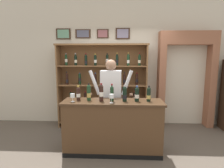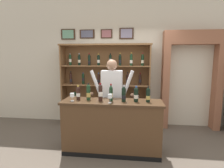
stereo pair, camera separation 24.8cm
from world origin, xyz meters
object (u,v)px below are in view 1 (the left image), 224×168
tasting_bottle_super_tuscan (137,94)px  tasting_counter (113,127)px  tasting_bottle_vin_santo (78,93)px  tasting_bottle_brunello (89,93)px  tasting_bottle_rosso (125,94)px  tasting_bottle_prosecco (149,94)px  shopkeeper (111,91)px  wine_shelf (102,83)px  wine_glass_left (73,96)px  tasting_bottle_bianco (101,93)px  tasting_bottle_riserva (112,93)px  wine_glass_center (112,97)px

tasting_bottle_super_tuscan → tasting_counter: bearing=-179.7°
tasting_bottle_vin_santo → tasting_bottle_brunello: bearing=1.0°
tasting_counter → tasting_bottle_rosso: bearing=-4.9°
tasting_bottle_prosecco → shopkeeper: bearing=144.5°
wine_shelf → tasting_bottle_vin_santo: bearing=-103.5°
wine_glass_left → tasting_bottle_super_tuscan: bearing=4.5°
tasting_bottle_rosso → tasting_bottle_prosecco: tasting_bottle_rosso is taller
tasting_bottle_bianco → tasting_bottle_riserva: size_ratio=1.03×
tasting_bottle_prosecco → wine_glass_left: tasting_bottle_prosecco is taller
tasting_counter → wine_shelf: bearing=103.8°
tasting_bottle_riserva → wine_glass_center: tasting_bottle_riserva is taller
tasting_bottle_rosso → tasting_bottle_brunello: bearing=175.8°
tasting_counter → tasting_bottle_brunello: 0.78m
tasting_bottle_bianco → wine_glass_center: size_ratio=2.06×
tasting_counter → wine_glass_left: 0.93m
shopkeeper → wine_glass_center: 0.66m
wine_glass_center → wine_shelf: bearing=101.9°
tasting_bottle_riserva → tasting_bottle_super_tuscan: size_ratio=1.12×
tasting_counter → tasting_bottle_prosecco: tasting_bottle_prosecco is taller
tasting_bottle_bianco → tasting_bottle_rosso: bearing=0.6°
tasting_bottle_brunello → tasting_bottle_rosso: tasting_bottle_brunello is taller
tasting_bottle_prosecco → tasting_bottle_rosso: bearing=-176.9°
tasting_bottle_super_tuscan → tasting_bottle_prosecco: bearing=0.7°
tasting_bottle_riserva → wine_shelf: bearing=103.1°
tasting_bottle_brunello → tasting_bottle_rosso: 0.66m
wine_shelf → tasting_counter: (0.32, -1.31, -0.62)m
wine_shelf → shopkeeper: 0.85m
wine_glass_center → tasting_bottle_rosso: bearing=30.1°
wine_shelf → wine_glass_center: (0.31, -1.46, -0.01)m
tasting_bottle_prosecco → tasting_bottle_riserva: bearing=-178.6°
tasting_bottle_bianco → wine_glass_left: tasting_bottle_bianco is taller
tasting_bottle_vin_santo → tasting_bottle_bianco: size_ratio=0.84×
wine_shelf → wine_glass_left: bearing=-105.5°
tasting_bottle_riserva → tasting_bottle_brunello: bearing=174.6°
tasting_bottle_rosso → tasting_bottle_vin_santo: bearing=177.0°
tasting_bottle_prosecco → wine_glass_center: 0.68m
tasting_bottle_vin_santo → tasting_counter: bearing=-2.3°
tasting_bottle_brunello → wine_glass_left: tasting_bottle_brunello is taller
shopkeeper → tasting_bottle_vin_santo: bearing=-139.8°
tasting_bottle_brunello → tasting_bottle_prosecco: bearing=-1.3°
tasting_bottle_vin_santo → tasting_bottle_super_tuscan: size_ratio=0.97×
tasting_bottle_prosecco → wine_glass_center: size_ratio=1.79×
tasting_bottle_bianco → tasting_bottle_prosecco: bearing=1.9°
wine_shelf → shopkeeper: wine_shelf is taller
wine_shelf → tasting_bottle_rosso: bearing=-68.0°
tasting_bottle_bianco → wine_glass_left: 0.52m
tasting_bottle_riserva → shopkeeper: bearing=95.2°
tasting_counter → tasting_bottle_vin_santo: 0.89m
tasting_bottle_bianco → tasting_counter: bearing=6.4°
tasting_bottle_vin_santo → tasting_bottle_brunello: (0.19, 0.00, 0.02)m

